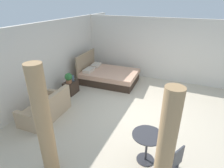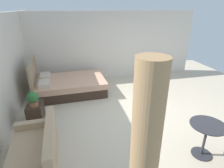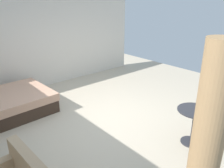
{
  "view_description": "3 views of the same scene",
  "coord_description": "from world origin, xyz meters",
  "px_view_note": "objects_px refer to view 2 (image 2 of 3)",
  "views": [
    {
      "loc": [
        -4.82,
        -1.18,
        3.28
      ],
      "look_at": [
        -0.13,
        0.86,
        0.9
      ],
      "focal_mm": 29.6,
      "sensor_mm": 36.0,
      "label": 1
    },
    {
      "loc": [
        -4.13,
        1.73,
        2.73
      ],
      "look_at": [
        0.05,
        0.76,
        0.92
      ],
      "focal_mm": 29.6,
      "sensor_mm": 36.0,
      "label": 2
    },
    {
      "loc": [
        -3.56,
        2.93,
        2.65
      ],
      "look_at": [
        -0.34,
        0.17,
        1.02
      ],
      "focal_mm": 36.16,
      "sensor_mm": 36.0,
      "label": 3
    }
  ],
  "objects_px": {
    "couch": "(36,154)",
    "nightstand": "(36,112)",
    "bed": "(68,85)",
    "balcony_table": "(206,134)",
    "potted_plant": "(33,99)",
    "vase": "(35,98)"
  },
  "relations": [
    {
      "from": "couch",
      "to": "potted_plant",
      "type": "distance_m",
      "value": 1.55
    },
    {
      "from": "couch",
      "to": "balcony_table",
      "type": "xyz_separation_m",
      "value": [
        -0.44,
        -3.14,
        0.23
      ]
    },
    {
      "from": "potted_plant",
      "to": "vase",
      "type": "distance_m",
      "value": 0.24
    },
    {
      "from": "potted_plant",
      "to": "vase",
      "type": "relative_size",
      "value": 1.91
    },
    {
      "from": "couch",
      "to": "vase",
      "type": "relative_size",
      "value": 7.96
    },
    {
      "from": "couch",
      "to": "potted_plant",
      "type": "relative_size",
      "value": 4.17
    },
    {
      "from": "nightstand",
      "to": "balcony_table",
      "type": "bearing_deg",
      "value": -120.91
    },
    {
      "from": "nightstand",
      "to": "balcony_table",
      "type": "xyz_separation_m",
      "value": [
        -2.02,
        -3.37,
        0.26
      ]
    },
    {
      "from": "bed",
      "to": "couch",
      "type": "relative_size",
      "value": 1.49
    },
    {
      "from": "bed",
      "to": "vase",
      "type": "xyz_separation_m",
      "value": [
        -1.39,
        0.81,
        0.29
      ]
    },
    {
      "from": "bed",
      "to": "nightstand",
      "type": "relative_size",
      "value": 4.24
    },
    {
      "from": "couch",
      "to": "potted_plant",
      "type": "bearing_deg",
      "value": 8.14
    },
    {
      "from": "bed",
      "to": "vase",
      "type": "distance_m",
      "value": 1.64
    },
    {
      "from": "vase",
      "to": "potted_plant",
      "type": "bearing_deg",
      "value": 176.74
    },
    {
      "from": "nightstand",
      "to": "vase",
      "type": "xyz_separation_m",
      "value": [
        0.12,
        -0.03,
        0.34
      ]
    },
    {
      "from": "couch",
      "to": "bed",
      "type": "bearing_deg",
      "value": -11.25
    },
    {
      "from": "nightstand",
      "to": "potted_plant",
      "type": "xyz_separation_m",
      "value": [
        -0.1,
        -0.02,
        0.44
      ]
    },
    {
      "from": "couch",
      "to": "nightstand",
      "type": "height_order",
      "value": "couch"
    },
    {
      "from": "bed",
      "to": "balcony_table",
      "type": "height_order",
      "value": "bed"
    },
    {
      "from": "balcony_table",
      "to": "nightstand",
      "type": "bearing_deg",
      "value": 59.09
    },
    {
      "from": "potted_plant",
      "to": "vase",
      "type": "height_order",
      "value": "potted_plant"
    },
    {
      "from": "nightstand",
      "to": "potted_plant",
      "type": "bearing_deg",
      "value": -171.25
    }
  ]
}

